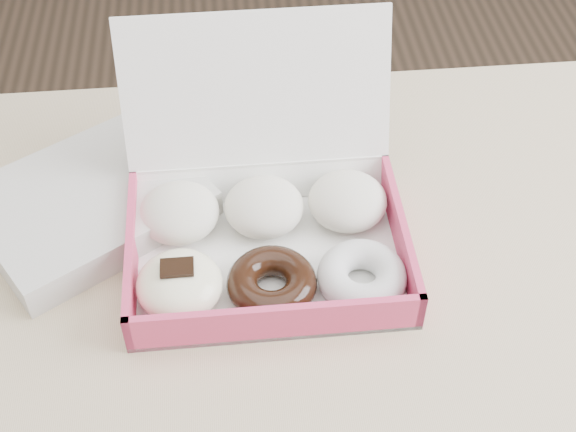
{
  "coord_description": "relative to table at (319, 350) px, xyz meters",
  "views": [
    {
      "loc": [
        -0.08,
        -0.51,
        1.42
      ],
      "look_at": [
        -0.03,
        0.1,
        0.79
      ],
      "focal_mm": 50.0,
      "sensor_mm": 36.0,
      "label": 1
    }
  ],
  "objects": [
    {
      "name": "newspapers",
      "position": [
        -0.25,
        0.16,
        0.1
      ],
      "size": [
        0.3,
        0.29,
        0.04
      ],
      "primitive_type": "cube",
      "rotation": [
        0.0,
        0.0,
        0.57
      ],
      "color": "silver",
      "rests_on": "table"
    },
    {
      "name": "table",
      "position": [
        0.0,
        0.0,
        0.0
      ],
      "size": [
        1.2,
        0.8,
        0.75
      ],
      "color": "tan",
      "rests_on": "ground"
    },
    {
      "name": "donut_box",
      "position": [
        -0.05,
        0.09,
        0.11
      ],
      "size": [
        0.3,
        0.28,
        0.21
      ],
      "rotation": [
        0.0,
        0.0,
        0.0
      ],
      "color": "white",
      "rests_on": "table"
    }
  ]
}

